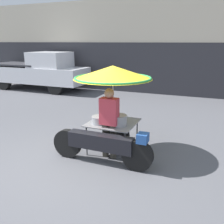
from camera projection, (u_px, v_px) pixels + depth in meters
ground_plane at (71, 165)px, 5.14m from camera, size 36.00×36.00×0.00m
shopfront_building at (163, 47)px, 12.37m from camera, size 28.00×2.06×4.41m
vendor_motorcycle_cart at (111, 91)px, 5.32m from camera, size 2.21×1.70×1.96m
vendor_person at (109, 120)px, 5.27m from camera, size 0.38×0.22×1.53m
pickup_truck at (39, 71)px, 12.89m from camera, size 5.35×1.77×1.94m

